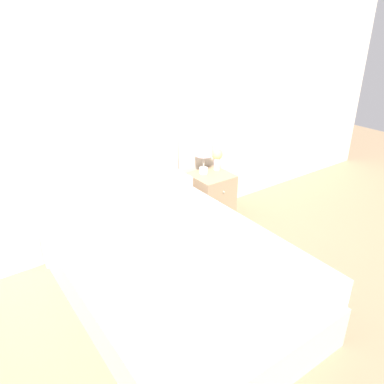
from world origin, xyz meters
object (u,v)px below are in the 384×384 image
table_lamp (204,152)px  flower_vase (217,157)px  bed (169,266)px  nightstand (211,198)px

table_lamp → flower_vase: table_lamp is taller
flower_vase → bed: bearing=-143.6°
bed → flower_vase: bed is taller
flower_vase → table_lamp: bearing=178.1°
nightstand → table_lamp: (-0.04, 0.09, 0.52)m
bed → table_lamp: (0.99, 0.87, 0.50)m
bed → nightstand: bearing=37.1°
table_lamp → flower_vase: 0.20m
nightstand → flower_vase: flower_vase is taller
nightstand → table_lamp: table_lamp is taller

